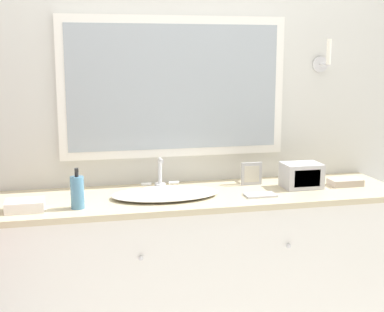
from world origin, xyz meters
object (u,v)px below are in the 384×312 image
(appliance_box, at_px, (302,175))
(picture_frame, at_px, (251,174))
(soap_bottle, at_px, (77,192))
(sink_basin, at_px, (165,193))

(appliance_box, distance_m, picture_frame, 0.27)
(soap_bottle, height_order, appliance_box, soap_bottle)
(appliance_box, relative_size, picture_frame, 1.61)
(picture_frame, bearing_deg, appliance_box, -25.05)
(appliance_box, height_order, picture_frame, appliance_box)
(sink_basin, bearing_deg, appliance_box, 1.85)
(sink_basin, xyz_separation_m, soap_bottle, (-0.44, -0.12, 0.06))
(soap_bottle, relative_size, appliance_box, 0.96)
(sink_basin, distance_m, appliance_box, 0.75)
(sink_basin, height_order, appliance_box, sink_basin)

